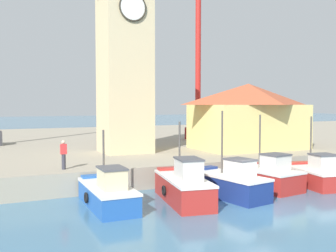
{
  "coord_description": "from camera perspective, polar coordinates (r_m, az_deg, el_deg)",
  "views": [
    {
      "loc": [
        -11.69,
        -14.5,
        4.9
      ],
      "look_at": [
        -1.06,
        8.14,
        3.5
      ],
      "focal_mm": 42.0,
      "sensor_mm": 36.0,
      "label": 1
    }
  ],
  "objects": [
    {
      "name": "ground_plane",
      "position": [
        19.26,
        13.54,
        -11.62
      ],
      "size": [
        300.0,
        300.0,
        0.0
      ],
      "primitive_type": "plane",
      "color": "teal"
    },
    {
      "name": "quay_wharf",
      "position": [
        42.51,
        -9.07,
        -2.58
      ],
      "size": [
        120.0,
        40.0,
        1.29
      ],
      "primitive_type": "cube",
      "color": "#9E937F",
      "rests_on": "ground"
    },
    {
      "name": "fishing_boat_far_left",
      "position": [
        19.15,
        -8.77,
        -9.55
      ],
      "size": [
        1.98,
        5.01,
        3.64
      ],
      "color": "#2356A8",
      "rests_on": "ground"
    },
    {
      "name": "fishing_boat_left_outer",
      "position": [
        19.81,
        2.26,
        -8.74
      ],
      "size": [
        2.61,
        5.28,
        4.01
      ],
      "color": "#AD2823",
      "rests_on": "ground"
    },
    {
      "name": "fishing_boat_left_inner",
      "position": [
        21.07,
        8.94,
        -8.19
      ],
      "size": [
        2.55,
        4.78,
        4.55
      ],
      "color": "navy",
      "rests_on": "ground"
    },
    {
      "name": "fishing_boat_mid_left",
      "position": [
        23.49,
        14.08,
        -7.09
      ],
      "size": [
        2.7,
        4.33,
        4.28
      ],
      "color": "#AD2823",
      "rests_on": "ground"
    },
    {
      "name": "fishing_boat_center",
      "position": [
        25.23,
        20.68,
        -6.61
      ],
      "size": [
        2.79,
        4.47,
        4.15
      ],
      "color": "#AD2823",
      "rests_on": "ground"
    },
    {
      "name": "clock_tower",
      "position": [
        29.88,
        -6.33,
        11.15
      ],
      "size": [
        3.96,
        3.96,
        16.4
      ],
      "color": "beige",
      "rests_on": "quay_wharf"
    },
    {
      "name": "warehouse_right",
      "position": [
        32.53,
        11.57,
        1.53
      ],
      "size": [
        8.79,
        5.99,
        5.26
      ],
      "color": "#E5D17A",
      "rests_on": "quay_wharf"
    },
    {
      "name": "port_crane_near",
      "position": [
        40.87,
        4.11,
        9.11
      ],
      "size": [
        2.0,
        10.61,
        20.76
      ],
      "color": "maroon",
      "rests_on": "quay_wharf"
    },
    {
      "name": "dock_worker_near_tower",
      "position": [
        22.5,
        -14.91,
        -3.97
      ],
      "size": [
        0.34,
        0.22,
        1.62
      ],
      "color": "#33333D",
      "rests_on": "quay_wharf"
    }
  ]
}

